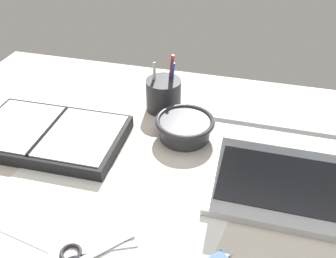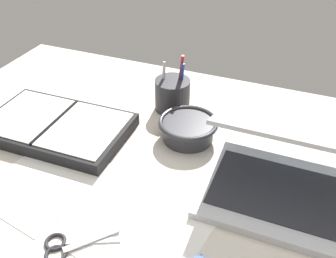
{
  "view_description": "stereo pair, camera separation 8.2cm",
  "coord_description": "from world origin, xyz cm",
  "px_view_note": "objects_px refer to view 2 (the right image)",
  "views": [
    {
      "loc": [
        12.89,
        -54.46,
        57.34
      ],
      "look_at": [
        -3.94,
        9.57,
        9.0
      ],
      "focal_mm": 40.0,
      "sensor_mm": 36.0,
      "label": 1
    },
    {
      "loc": [
        20.66,
        -51.89,
        57.34
      ],
      "look_at": [
        -3.94,
        9.57,
        9.0
      ],
      "focal_mm": 40.0,
      "sensor_mm": 36.0,
      "label": 2
    }
  ],
  "objects_px": {
    "laptop": "(287,172)",
    "planner": "(57,127)",
    "bowl": "(188,128)",
    "scissors": "(65,246)",
    "pen_cup": "(173,94)"
  },
  "relations": [
    {
      "from": "bowl",
      "to": "planner",
      "type": "distance_m",
      "value": 0.32
    },
    {
      "from": "bowl",
      "to": "planner",
      "type": "height_order",
      "value": "bowl"
    },
    {
      "from": "planner",
      "to": "laptop",
      "type": "bearing_deg",
      "value": -0.5
    },
    {
      "from": "bowl",
      "to": "scissors",
      "type": "relative_size",
      "value": 1.13
    },
    {
      "from": "scissors",
      "to": "bowl",
      "type": "bearing_deg",
      "value": 39.67
    },
    {
      "from": "laptop",
      "to": "planner",
      "type": "xyz_separation_m",
      "value": [
        -0.55,
        -0.0,
        -0.03
      ]
    },
    {
      "from": "pen_cup",
      "to": "scissors",
      "type": "distance_m",
      "value": 0.49
    },
    {
      "from": "laptop",
      "to": "scissors",
      "type": "distance_m",
      "value": 0.44
    },
    {
      "from": "bowl",
      "to": "planner",
      "type": "xyz_separation_m",
      "value": [
        -0.31,
        -0.1,
        -0.01
      ]
    },
    {
      "from": "planner",
      "to": "pen_cup",
      "type": "bearing_deg",
      "value": 41.85
    },
    {
      "from": "laptop",
      "to": "pen_cup",
      "type": "bearing_deg",
      "value": 148.09
    },
    {
      "from": "pen_cup",
      "to": "planner",
      "type": "distance_m",
      "value": 0.31
    },
    {
      "from": "laptop",
      "to": "planner",
      "type": "bearing_deg",
      "value": -179.18
    },
    {
      "from": "pen_cup",
      "to": "planner",
      "type": "relative_size",
      "value": 0.43
    },
    {
      "from": "laptop",
      "to": "scissors",
      "type": "xyz_separation_m",
      "value": [
        -0.33,
        -0.28,
        -0.05
      ]
    }
  ]
}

